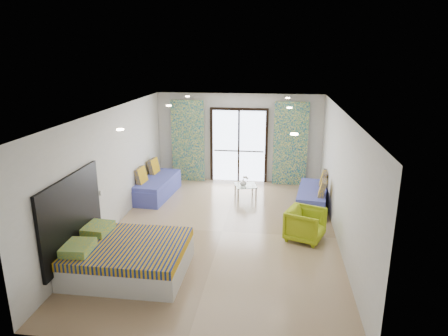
# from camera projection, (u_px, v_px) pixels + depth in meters

# --- Properties ---
(floor) EXTENTS (5.00, 7.50, 0.01)m
(floor) POSITION_uv_depth(u_px,v_px,m) (222.00, 231.00, 8.97)
(floor) COLOR #917557
(floor) RESTS_ON ground
(ceiling) EXTENTS (5.00, 7.50, 0.01)m
(ceiling) POSITION_uv_depth(u_px,v_px,m) (222.00, 112.00, 8.21)
(ceiling) COLOR silver
(ceiling) RESTS_ON ground
(wall_back) EXTENTS (5.00, 0.01, 2.70)m
(wall_back) POSITION_uv_depth(u_px,v_px,m) (239.00, 138.00, 12.16)
(wall_back) COLOR silver
(wall_back) RESTS_ON ground
(wall_front) EXTENTS (5.00, 0.01, 2.70)m
(wall_front) POSITION_uv_depth(u_px,v_px,m) (181.00, 261.00, 5.02)
(wall_front) COLOR silver
(wall_front) RESTS_ON ground
(wall_left) EXTENTS (0.01, 7.50, 2.70)m
(wall_left) POSITION_uv_depth(u_px,v_px,m) (111.00, 170.00, 8.91)
(wall_left) COLOR silver
(wall_left) RESTS_ON ground
(wall_right) EXTENTS (0.01, 7.50, 2.70)m
(wall_right) POSITION_uv_depth(u_px,v_px,m) (341.00, 179.00, 8.27)
(wall_right) COLOR silver
(wall_right) RESTS_ON ground
(balcony_door) EXTENTS (1.76, 0.08, 2.28)m
(balcony_door) POSITION_uv_depth(u_px,v_px,m) (239.00, 141.00, 12.15)
(balcony_door) COLOR black
(balcony_door) RESTS_ON floor
(balcony_rail) EXTENTS (1.52, 0.03, 0.04)m
(balcony_rail) POSITION_uv_depth(u_px,v_px,m) (239.00, 151.00, 12.25)
(balcony_rail) COLOR #595451
(balcony_rail) RESTS_ON balcony_door
(curtain_left) EXTENTS (1.00, 0.10, 2.50)m
(curtain_left) POSITION_uv_depth(u_px,v_px,m) (188.00, 141.00, 12.21)
(curtain_left) COLOR silver
(curtain_left) RESTS_ON floor
(curtain_right) EXTENTS (1.00, 0.10, 2.50)m
(curtain_right) POSITION_uv_depth(u_px,v_px,m) (290.00, 144.00, 11.82)
(curtain_right) COLOR silver
(curtain_right) RESTS_ON floor
(downlight_a) EXTENTS (0.12, 0.12, 0.02)m
(downlight_a) POSITION_uv_depth(u_px,v_px,m) (120.00, 130.00, 6.49)
(downlight_a) COLOR #FFE0B2
(downlight_a) RESTS_ON ceiling
(downlight_b) EXTENTS (0.12, 0.12, 0.02)m
(downlight_b) POSITION_uv_depth(u_px,v_px,m) (294.00, 134.00, 6.14)
(downlight_b) COLOR #FFE0B2
(downlight_b) RESTS_ON ceiling
(downlight_c) EXTENTS (0.12, 0.12, 0.02)m
(downlight_c) POSITION_uv_depth(u_px,v_px,m) (169.00, 106.00, 9.35)
(downlight_c) COLOR #FFE0B2
(downlight_c) RESTS_ON ceiling
(downlight_d) EXTENTS (0.12, 0.12, 0.02)m
(downlight_d) POSITION_uv_depth(u_px,v_px,m) (290.00, 108.00, 8.99)
(downlight_d) COLOR #FFE0B2
(downlight_d) RESTS_ON ceiling
(downlight_e) EXTENTS (0.12, 0.12, 0.02)m
(downlight_e) POSITION_uv_depth(u_px,v_px,m) (188.00, 96.00, 11.25)
(downlight_e) COLOR #FFE0B2
(downlight_e) RESTS_ON ceiling
(downlight_f) EXTENTS (0.12, 0.12, 0.02)m
(downlight_f) POSITION_uv_depth(u_px,v_px,m) (288.00, 98.00, 10.89)
(downlight_f) COLOR #FFE0B2
(downlight_f) RESTS_ON ceiling
(headboard) EXTENTS (0.06, 2.10, 1.50)m
(headboard) POSITION_uv_depth(u_px,v_px,m) (72.00, 216.00, 7.17)
(headboard) COLOR black
(headboard) RESTS_ON floor
(switch_plate) EXTENTS (0.02, 0.10, 0.10)m
(switch_plate) POSITION_uv_depth(u_px,v_px,m) (101.00, 193.00, 8.36)
(switch_plate) COLOR silver
(switch_plate) RESTS_ON wall_left
(bed) EXTENTS (2.06, 1.68, 0.71)m
(bed) POSITION_uv_depth(u_px,v_px,m) (127.00, 257.00, 7.25)
(bed) COLOR silver
(bed) RESTS_ON floor
(daybed_left) EXTENTS (0.90, 1.98, 0.95)m
(daybed_left) POSITION_uv_depth(u_px,v_px,m) (157.00, 186.00, 11.08)
(daybed_left) COLOR #484FAD
(daybed_left) RESTS_ON floor
(daybed_right) EXTENTS (0.93, 1.88, 0.89)m
(daybed_right) POSITION_uv_depth(u_px,v_px,m) (313.00, 197.00, 10.29)
(daybed_right) COLOR #484FAD
(daybed_right) RESTS_ON floor
(coffee_table) EXTENTS (0.69, 0.69, 0.65)m
(coffee_table) POSITION_uv_depth(u_px,v_px,m) (246.00, 186.00, 10.94)
(coffee_table) COLOR silver
(coffee_table) RESTS_ON floor
(vase) EXTENTS (0.24, 0.25, 0.18)m
(vase) POSITION_uv_depth(u_px,v_px,m) (243.00, 182.00, 10.85)
(vase) COLOR white
(vase) RESTS_ON coffee_table
(armchair) EXTENTS (0.91, 0.94, 0.76)m
(armchair) POSITION_uv_depth(u_px,v_px,m) (305.00, 223.00, 8.49)
(armchair) COLOR #9DB016
(armchair) RESTS_ON floor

